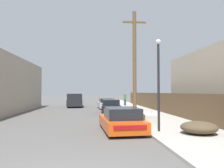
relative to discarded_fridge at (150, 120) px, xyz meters
The scene contains 11 objects.
sidewalk_curb 16.30m from the discarded_fridge, 84.43° to the left, with size 4.20×63.00×0.12m, color #ADA89E.
discarded_fridge is the anchor object (origin of this frame).
parked_sports_car_red 1.71m from the discarded_fridge, 165.73° to the right, with size 2.17×4.49×1.24m.
car_parked_mid 8.97m from the discarded_fridge, 99.00° to the left, with size 1.97×4.19×1.33m.
car_parked_far 15.23m from the discarded_fridge, 95.46° to the left, with size 2.11×4.78×1.25m.
pickup_truck 18.95m from the discarded_fridge, 106.86° to the left, with size 2.22×5.79×1.82m.
utility_pole 5.87m from the discarded_fridge, 89.50° to the left, with size 1.80×0.28×8.10m.
street_lamp 2.64m from the discarded_fridge, 85.59° to the right, with size 0.26×0.26×4.56m.
brush_pile 2.76m from the discarded_fridge, 50.69° to the right, with size 1.68×1.63×0.57m.
wooden_fence 10.59m from the discarded_fridge, 70.49° to the left, with size 0.08×31.77×1.82m, color brown.
pedestrian 19.02m from the discarded_fridge, 85.54° to the left, with size 0.34×0.34×1.74m.
Camera 1 is at (0.55, -4.58, 2.05)m, focal length 35.00 mm.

